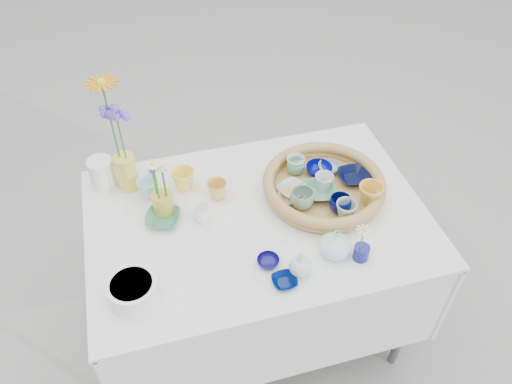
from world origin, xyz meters
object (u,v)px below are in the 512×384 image
object	(u,v)px
bud_vase_seafoam	(336,243)
tall_vase_yellow	(127,172)
wicker_tray	(324,186)
display_table	(257,324)

from	to	relation	value
bud_vase_seafoam	tall_vase_yellow	xyz separation A→B (m)	(-0.65, 0.54, 0.02)
wicker_tray	display_table	bearing A→B (deg)	-169.88
tall_vase_yellow	wicker_tray	bearing A→B (deg)	-18.29
display_table	bud_vase_seafoam	distance (m)	0.88
wicker_tray	bud_vase_seafoam	xyz separation A→B (m)	(-0.07, -0.30, 0.02)
bud_vase_seafoam	tall_vase_yellow	size ratio (longest dim) A/B	0.75
wicker_tray	tall_vase_yellow	bearing A→B (deg)	161.71
display_table	bud_vase_seafoam	size ratio (longest dim) A/B	11.04
display_table	wicker_tray	bearing A→B (deg)	10.12
wicker_tray	bud_vase_seafoam	bearing A→B (deg)	-103.69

